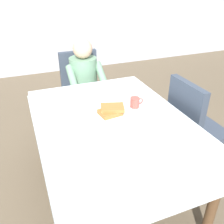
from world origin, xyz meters
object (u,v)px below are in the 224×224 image
diner_person (85,80)px  syrup_pitcher (70,112)px  knife_right_of_plate (134,112)px  breakfast_stack (111,110)px  cup_coffee (135,102)px  spoon_near_edge (122,140)px  chair_right_side (192,123)px  fork_left_of_plate (88,121)px  chair_diner (82,86)px  dining_table_main (112,129)px  plate_breakfast (111,115)px

diner_person → syrup_pitcher: size_ratio=14.00×
syrup_pitcher → knife_right_of_plate: syrup_pitcher is taller
breakfast_stack → knife_right_of_plate: breakfast_stack is taller
cup_coffee → syrup_pitcher: bearing=175.8°
breakfast_stack → spoon_near_edge: breakfast_stack is taller
chair_right_side → fork_left_of_plate: size_ratio=5.17×
breakfast_stack → chair_diner: bearing=86.9°
dining_table_main → plate_breakfast: (0.01, 0.05, 0.10)m
diner_person → breakfast_stack: (-0.06, -0.96, 0.12)m
chair_diner → chair_right_side: bearing=120.9°
knife_right_of_plate → spoon_near_edge: bearing=140.2°
chair_right_side → breakfast_stack: size_ratio=4.34×
chair_right_side → chair_diner: bearing=-149.1°
dining_table_main → plate_breakfast: size_ratio=5.44×
diner_person → fork_left_of_plate: (-0.25, -0.98, 0.07)m
plate_breakfast → chair_right_side: bearing=-3.9°
dining_table_main → chair_right_side: 0.78m
syrup_pitcher → spoon_near_edge: (0.25, -0.43, -0.04)m
syrup_pitcher → fork_left_of_plate: size_ratio=0.44×
diner_person → fork_left_of_plate: size_ratio=6.22×
spoon_near_edge → chair_right_side: bearing=33.6°
plate_breakfast → fork_left_of_plate: 0.19m
cup_coffee → knife_right_of_plate: cup_coffee is taller
breakfast_stack → syrup_pitcher: breakfast_stack is taller
plate_breakfast → fork_left_of_plate: (-0.19, -0.02, -0.01)m
diner_person → cup_coffee: (0.17, -0.90, 0.11)m
fork_left_of_plate → cup_coffee: bearing=-73.0°
chair_right_side → breakfast_stack: chair_right_side is taller
fork_left_of_plate → knife_right_of_plate: same height
cup_coffee → spoon_near_edge: bearing=-125.9°
cup_coffee → knife_right_of_plate: size_ratio=0.57×
chair_right_side → syrup_pitcher: (-1.06, 0.15, 0.25)m
dining_table_main → diner_person: size_ratio=1.36×
dining_table_main → diner_person: bearing=86.0°
chair_right_side → plate_breakfast: size_ratio=3.32×
knife_right_of_plate → spoon_near_edge: size_ratio=1.33×
chair_diner → syrup_pitcher: 1.11m
chair_diner → diner_person: size_ratio=0.83×
plate_breakfast → knife_right_of_plate: (0.19, -0.02, -0.01)m
diner_person → chair_right_side: (0.70, -1.01, -0.14)m
fork_left_of_plate → knife_right_of_plate: 0.38m
diner_person → spoon_near_edge: 1.30m
chair_diner → fork_left_of_plate: size_ratio=5.17×
plate_breakfast → diner_person: bearing=86.3°
chair_diner → chair_right_side: (0.70, -1.17, 0.00)m
chair_diner → diner_person: (0.00, -0.16, 0.14)m
fork_left_of_plate → spoon_near_edge: (0.14, -0.31, 0.00)m
dining_table_main → spoon_near_edge: spoon_near_edge is taller
chair_right_side → cup_coffee: size_ratio=8.23×
dining_table_main → fork_left_of_plate: 0.21m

